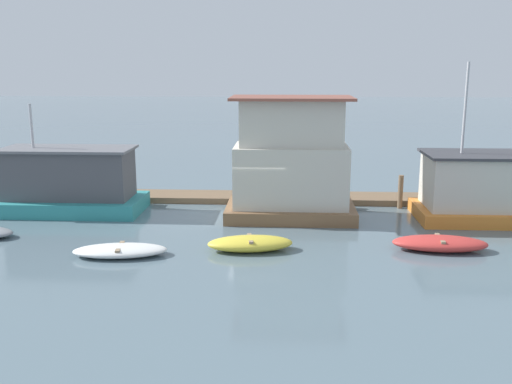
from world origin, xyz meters
The scene contains 11 objects.
ground_plane centered at (0.00, 0.00, 0.00)m, with size 200.00×200.00×0.00m, color slate.
dock_walkway centered at (0.00, 3.31, 0.15)m, with size 33.80×1.96×0.30m, color brown.
houseboat_teal centered at (-8.77, 0.59, 1.36)m, with size 6.71×3.26×5.03m.
houseboat_brown centered at (1.49, 0.22, 2.42)m, with size 5.74×3.59×5.39m.
houseboat_orange centered at (10.08, 0.20, 1.41)m, with size 5.94×3.54×6.87m.
dinghy_white centered at (-4.66, -5.57, 0.20)m, with size 3.51×1.79×0.40m.
dinghy_yellow centered at (-0.02, -4.71, 0.27)m, with size 3.31×1.74×0.54m.
dinghy_red centered at (7.01, -4.32, 0.27)m, with size 3.54×1.53×0.54m.
mooring_post_near_left centered at (3.28, 2.08, 0.69)m, with size 0.28×0.28×1.37m, color brown.
mooring_post_centre centered at (6.76, 2.08, 0.80)m, with size 0.24×0.24×1.60m, color brown.
mooring_post_near_right centered at (0.72, 2.08, 0.79)m, with size 0.21×0.21×1.57m, color brown.
Camera 1 is at (1.27, -24.84, 6.74)m, focal length 40.00 mm.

